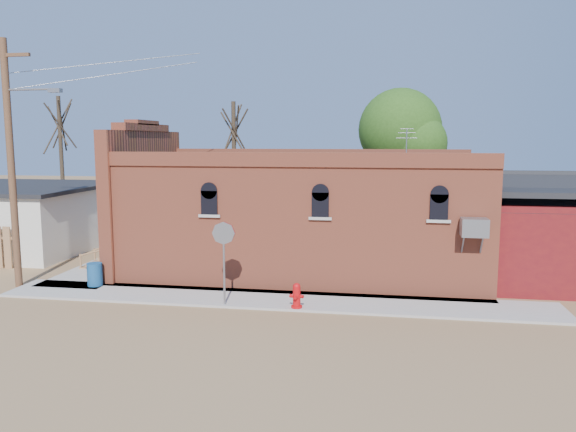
% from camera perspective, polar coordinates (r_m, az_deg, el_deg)
% --- Properties ---
extents(ground, '(120.00, 120.00, 0.00)m').
position_cam_1_polar(ground, '(18.81, -6.68, -9.11)').
color(ground, brown).
rests_on(ground, ground).
extents(sidewalk_south, '(19.00, 2.20, 0.08)m').
position_cam_1_polar(sidewalk_south, '(19.29, -1.60, -8.49)').
color(sidewalk_south, '#9E9991').
rests_on(sidewalk_south, ground).
extents(sidewalk_west, '(2.60, 10.00, 0.08)m').
position_cam_1_polar(sidewalk_west, '(26.46, -16.27, -4.31)').
color(sidewalk_west, '#9E9991').
rests_on(sidewalk_west, ground).
extents(brick_bar, '(16.40, 7.97, 6.30)m').
position_cam_1_polar(brick_bar, '(23.23, 0.89, 0.11)').
color(brick_bar, '#C2583B').
rests_on(brick_bar, ground).
extents(red_shed, '(5.40, 6.40, 4.30)m').
position_cam_1_polar(red_shed, '(23.88, 24.99, -0.59)').
color(red_shed, '#590F14').
rests_on(red_shed, ground).
extents(utility_pole, '(3.12, 0.26, 9.00)m').
position_cam_1_polar(utility_pole, '(22.71, -26.23, 5.29)').
color(utility_pole, '#49351D').
rests_on(utility_pole, ground).
extents(tree_bare_near, '(2.80, 2.80, 7.65)m').
position_cam_1_polar(tree_bare_near, '(31.33, -5.54, 8.71)').
color(tree_bare_near, '#413625').
rests_on(tree_bare_near, ground).
extents(tree_bare_far, '(2.80, 2.80, 8.16)m').
position_cam_1_polar(tree_bare_far, '(36.63, -22.19, 8.66)').
color(tree_bare_far, '#413625').
rests_on(tree_bare_far, ground).
extents(tree_leafy, '(4.40, 4.40, 8.15)m').
position_cam_1_polar(tree_leafy, '(30.79, 11.31, 8.56)').
color(tree_leafy, '#413625').
rests_on(tree_leafy, ground).
extents(fire_hydrant, '(0.48, 0.47, 0.81)m').
position_cam_1_polar(fire_hydrant, '(18.16, 0.88, -8.09)').
color(fire_hydrant, red).
rests_on(fire_hydrant, sidewalk_south).
extents(stop_sign, '(0.74, 0.15, 2.74)m').
position_cam_1_polar(stop_sign, '(18.27, -6.55, -2.55)').
color(stop_sign, gray).
rests_on(stop_sign, sidewalk_south).
extents(trash_barrel, '(0.65, 0.65, 0.85)m').
position_cam_1_polar(trash_barrel, '(22.00, -19.03, -5.63)').
color(trash_barrel, navy).
rests_on(trash_barrel, sidewalk_west).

